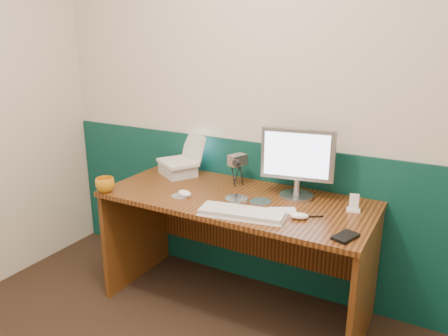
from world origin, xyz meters
The scene contains 19 objects.
back_wall centered at (0.00, 1.75, 1.25)m, with size 3.50×0.04×2.50m, color beige.
wainscot centered at (0.00, 1.74, 0.50)m, with size 3.48×0.02×1.00m, color #07322C.
desk centered at (-0.16, 1.38, 0.38)m, with size 1.60×0.70×0.75m, color #39190A.
laptop_riser centered at (-0.70, 1.56, 0.79)m, with size 0.23×0.19×0.08m, color silver.
laptop centered at (-0.70, 1.56, 0.94)m, with size 0.27×0.20×0.22m, color white, non-canonical shape.
monitor centered at (0.16, 1.55, 0.96)m, with size 0.42×0.12×0.42m, color #A1A1A5, non-canonical shape.
keyboard centered at (0.00, 1.15, 0.76)m, with size 0.45×0.15×0.03m, color silver.
mouse_right centered at (0.28, 1.25, 0.77)m, with size 0.10×0.06×0.03m, color white.
mouse_left centered at (-0.44, 1.25, 0.77)m, with size 0.10×0.06×0.03m, color white.
mug centered at (-0.90, 1.07, 0.80)m, with size 0.11×0.11×0.09m, color #C77F12.
camcorder centered at (-0.25, 1.57, 0.86)m, with size 0.10×0.14×0.21m, color #AFAFB4, non-canonical shape.
cd_spindle centered at (-0.12, 1.30, 0.76)m, with size 0.13×0.13×0.03m, color silver.
cd_loose_a centered at (-0.46, 1.24, 0.75)m, with size 0.11×0.11×0.00m, color silver.
cd_loose_b centered at (0.00, 1.38, 0.75)m, with size 0.13×0.13×0.00m, color #B4BCC5.
pen centered at (0.32, 1.30, 0.75)m, with size 0.01×0.01×0.15m, color black.
papers centered at (0.16, 1.31, 0.75)m, with size 0.15×0.10×0.00m, color silver.
dock centered at (0.50, 1.49, 0.76)m, with size 0.07×0.05×0.01m, color white.
music_player centered at (0.50, 1.49, 0.81)m, with size 0.05×0.01×0.09m, color white.
pda centered at (0.55, 1.14, 0.76)m, with size 0.08×0.13×0.02m, color black.
Camera 1 is at (0.95, -0.78, 1.68)m, focal length 35.00 mm.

